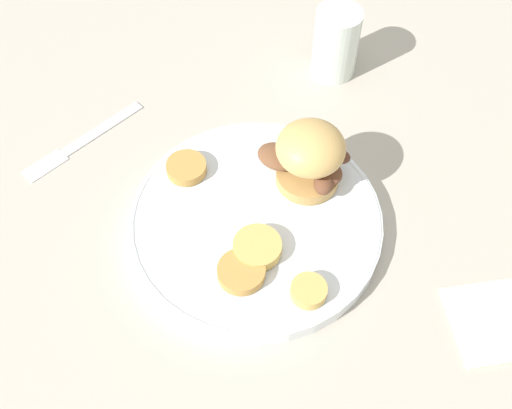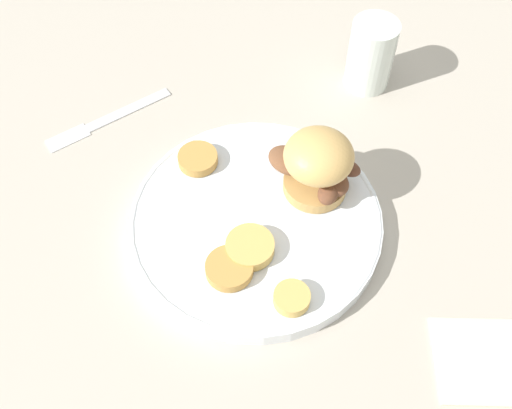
# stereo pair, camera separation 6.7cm
# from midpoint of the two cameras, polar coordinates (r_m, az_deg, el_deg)

# --- Properties ---
(ground_plane) EXTENTS (4.00, 4.00, 0.00)m
(ground_plane) POSITION_cam_midpoint_polar(r_m,az_deg,el_deg) (0.71, 2.70, -2.37)
(ground_plane) COLOR #B2A899
(dinner_plate) EXTENTS (0.30, 0.30, 0.02)m
(dinner_plate) POSITION_cam_midpoint_polar(r_m,az_deg,el_deg) (0.70, 2.74, -1.82)
(dinner_plate) COLOR white
(dinner_plate) RESTS_ON ground_plane
(sandwich) EXTENTS (0.11, 0.10, 0.09)m
(sandwich) POSITION_cam_midpoint_polar(r_m,az_deg,el_deg) (0.69, 8.64, 3.67)
(sandwich) COLOR tan
(sandwich) RESTS_ON dinner_plate
(potato_round_0) EXTENTS (0.05, 0.05, 0.01)m
(potato_round_0) POSITION_cam_midpoint_polar(r_m,az_deg,el_deg) (0.74, -2.97, 4.19)
(potato_round_0) COLOR #BC8942
(potato_round_0) RESTS_ON dinner_plate
(potato_round_1) EXTENTS (0.05, 0.05, 0.01)m
(potato_round_1) POSITION_cam_midpoint_polar(r_m,az_deg,el_deg) (0.66, 2.33, -4.30)
(potato_round_1) COLOR tan
(potato_round_1) RESTS_ON dinner_plate
(potato_round_2) EXTENTS (0.04, 0.04, 0.01)m
(potato_round_2) POSITION_cam_midpoint_polar(r_m,az_deg,el_deg) (0.64, 6.48, -9.08)
(potato_round_2) COLOR tan
(potato_round_2) RESTS_ON dinner_plate
(potato_round_3) EXTENTS (0.05, 0.05, 0.01)m
(potato_round_3) POSITION_cam_midpoint_polar(r_m,az_deg,el_deg) (0.65, 0.41, -6.34)
(potato_round_3) COLOR #BC8942
(potato_round_3) RESTS_ON dinner_plate
(fork) EXTENTS (0.05, 0.18, 0.00)m
(fork) POSITION_cam_midpoint_polar(r_m,az_deg,el_deg) (0.83, -11.70, 7.83)
(fork) COLOR silver
(fork) RESTS_ON ground_plane
(drinking_glass) EXTENTS (0.06, 0.06, 0.10)m
(drinking_glass) POSITION_cam_midpoint_polar(r_m,az_deg,el_deg) (0.85, 13.18, 13.59)
(drinking_glass) COLOR silver
(drinking_glass) RESTS_ON ground_plane
(napkin) EXTENTS (0.15, 0.17, 0.01)m
(napkin) POSITION_cam_midpoint_polar(r_m,az_deg,el_deg) (0.70, 25.24, -13.55)
(napkin) COLOR beige
(napkin) RESTS_ON ground_plane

